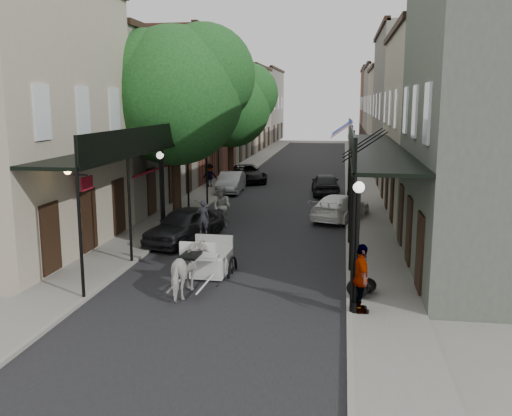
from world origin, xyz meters
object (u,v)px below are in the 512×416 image
at_px(lamppost_left, 161,193).
at_px(car_left_near, 185,225).
at_px(tree_near, 183,90).
at_px(lamppost_right_far, 350,165).
at_px(car_right_far, 326,184).
at_px(pedestrian_sidewalk_left, 210,175).
at_px(tree_far, 235,103).
at_px(car_right_near, 340,207).
at_px(car_left_mid, 231,182).
at_px(horse, 189,270).
at_px(lamppost_right_near, 357,245).
at_px(carriage, 211,242).
at_px(car_left_far, 247,173).
at_px(pedestrian_sidewalk_right, 361,278).
at_px(pedestrian_walking, 222,207).

relative_size(lamppost_left, car_left_near, 0.83).
bearing_deg(tree_near, lamppost_left, -88.66).
bearing_deg(lamppost_right_far, car_right_far, 146.31).
xyz_separation_m(lamppost_left, pedestrian_sidewalk_left, (-1.29, 14.57, -1.14)).
distance_m(tree_far, car_left_near, 19.45).
xyz_separation_m(lamppost_left, car_right_near, (7.70, 5.23, -1.39)).
height_order(car_left_mid, car_right_near, car_left_mid).
bearing_deg(tree_near, car_left_near, -74.91).
relative_size(lamppost_right_far, horse, 1.91).
height_order(lamppost_right_near, lamppost_left, same).
bearing_deg(lamppost_right_near, carriage, 144.46).
relative_size(horse, car_right_near, 0.43).
relative_size(tree_near, car_left_far, 2.05).
relative_size(carriage, pedestrian_sidewalk_left, 1.74).
height_order(tree_far, pedestrian_sidewalk_right, tree_far).
distance_m(horse, carriage, 2.57).
xyz_separation_m(lamppost_left, car_left_near, (1.18, -0.55, -1.29)).
height_order(tree_far, lamppost_right_far, tree_far).
xyz_separation_m(tree_near, lamppost_right_near, (8.30, -12.18, -4.44)).
height_order(pedestrian_sidewalk_right, car_left_near, pedestrian_sidewalk_right).
distance_m(horse, car_left_near, 6.74).
distance_m(lamppost_left, car_right_near, 9.41).
xyz_separation_m(horse, car_left_near, (-1.96, 6.45, -0.06)).
relative_size(lamppost_left, pedestrian_sidewalk_right, 1.89).
bearing_deg(pedestrian_sidewalk_right, car_left_mid, 9.82).
xyz_separation_m(tree_near, car_left_mid, (0.60, 8.82, -5.81)).
bearing_deg(tree_near, pedestrian_sidewalk_left, 96.53).
relative_size(lamppost_right_near, lamppost_left, 1.00).
bearing_deg(car_left_near, car_right_far, 84.93).
relative_size(tree_near, lamppost_left, 2.60).
xyz_separation_m(car_left_far, car_right_near, (6.93, -12.77, 0.00)).
bearing_deg(horse, tree_near, -71.94).
distance_m(lamppost_right_near, car_right_far, 21.10).
distance_m(car_left_mid, car_right_far, 6.20).
bearing_deg(lamppost_right_far, car_right_near, -94.23).
bearing_deg(tree_far, car_left_far, -10.69).
bearing_deg(lamppost_right_near, lamppost_left, 135.71).
distance_m(carriage, car_left_near, 4.41).
bearing_deg(horse, car_right_near, -108.54).
xyz_separation_m(carriage, car_left_mid, (-2.73, 17.44, -0.39)).
relative_size(tree_near, car_right_far, 2.29).
bearing_deg(tree_far, car_right_far, -37.10).
distance_m(pedestrian_walking, car_left_mid, 10.41).
height_order(horse, pedestrian_walking, pedestrian_walking).
relative_size(car_left_near, car_right_far, 1.06).
bearing_deg(car_left_far, car_left_mid, -115.88).
height_order(tree_far, car_left_near, tree_far).
distance_m(car_left_near, car_left_mid, 13.57).
height_order(lamppost_right_near, car_left_mid, lamppost_right_near).
height_order(tree_near, pedestrian_walking, tree_near).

